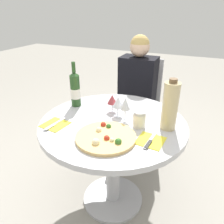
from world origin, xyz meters
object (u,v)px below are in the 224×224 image
at_px(chair_behind_diner, 138,106).
at_px(pizza_large, 106,137).
at_px(tall_carafe, 170,106).
at_px(dining_table, 113,140).
at_px(seated_diner, 134,105).
at_px(wine_bottle, 75,90).

height_order(chair_behind_diner, pizza_large, chair_behind_diner).
xyz_separation_m(chair_behind_diner, tall_carafe, (0.43, -0.80, 0.42)).
distance_m(dining_table, seated_diner, 0.71).
bearing_deg(tall_carafe, pizza_large, -138.62).
bearing_deg(seated_diner, pizza_large, 97.75).
distance_m(seated_diner, wine_bottle, 0.73).
height_order(dining_table, wine_bottle, wine_bottle).
bearing_deg(dining_table, wine_bottle, 161.94).
bearing_deg(pizza_large, seated_diner, 97.75).
relative_size(dining_table, chair_behind_diner, 1.03).
bearing_deg(tall_carafe, dining_table, -171.23).
height_order(seated_diner, tall_carafe, seated_diner).
bearing_deg(pizza_large, tall_carafe, 41.38).
relative_size(seated_diner, pizza_large, 3.36).
bearing_deg(seated_diner, tall_carafe, 123.35).
distance_m(chair_behind_diner, seated_diner, 0.17).
bearing_deg(chair_behind_diner, pizza_large, 96.67).
distance_m(chair_behind_diner, wine_bottle, 0.88).
xyz_separation_m(pizza_large, wine_bottle, (-0.41, 0.33, 0.12)).
relative_size(chair_behind_diner, wine_bottle, 2.80).
height_order(chair_behind_diner, tall_carafe, tall_carafe).
distance_m(pizza_large, wine_bottle, 0.54).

